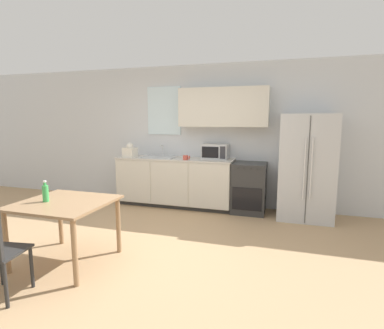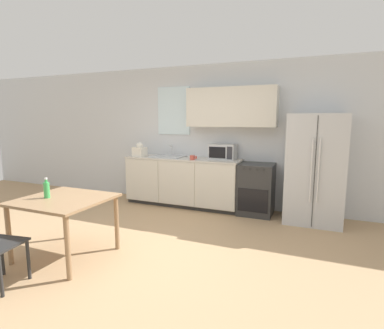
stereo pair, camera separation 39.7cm
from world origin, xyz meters
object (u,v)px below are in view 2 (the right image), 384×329
Objects in this scene: dining_table at (64,206)px; coffee_mug at (193,158)px; drink_bottle at (47,190)px; oven_range at (256,189)px; refrigerator at (315,169)px; microwave at (223,152)px.

coffee_mug is at bearing 73.70° from dining_table.
dining_table is 4.10× the size of drink_bottle.
drink_bottle is at bearing -162.34° from dining_table.
refrigerator is (0.94, -0.06, 0.43)m from oven_range.
microwave reaches higher than coffee_mug.
oven_range reaches higher than dining_table.
dining_table is at bearing -125.26° from oven_range.
drink_bottle is (-2.96, -2.59, -0.04)m from refrigerator.
oven_range is 3.67× the size of drink_bottle.
dining_table is at bearing 17.66° from drink_bottle.
microwave is (-0.65, 0.10, 0.63)m from oven_range.
oven_range is 6.96× the size of coffee_mug.
refrigerator reaches higher than microwave.
microwave is at bearing 66.42° from dining_table.
refrigerator is at bearing -3.51° from oven_range.
microwave is (-1.59, 0.16, 0.20)m from refrigerator.
refrigerator is at bearing -5.64° from microwave.
drink_bottle is at bearing -116.51° from microwave.
coffee_mug is at bearing -175.81° from refrigerator.
oven_range is 1.04m from refrigerator.
refrigerator reaches higher than dining_table.
coffee_mug is at bearing 69.88° from drink_bottle.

